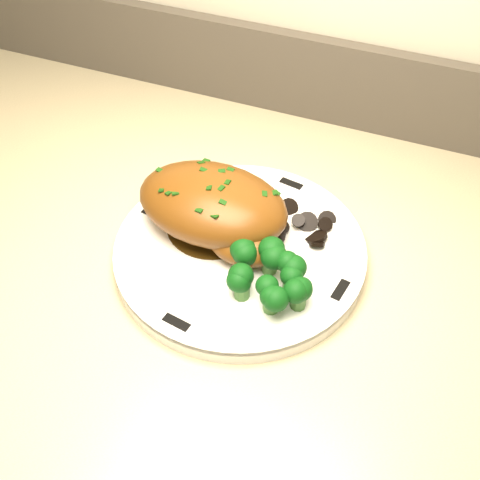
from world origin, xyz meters
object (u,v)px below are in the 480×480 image
at_px(plate, 240,252).
at_px(broccoli_florets, 269,277).
at_px(chicken_breast, 216,208).
at_px(counter, 108,406).

xyz_separation_m(plate, broccoli_florets, (0.05, -0.05, 0.03)).
xyz_separation_m(chicken_breast, broccoli_florets, (0.08, -0.06, -0.01)).
relative_size(counter, plate, 7.96).
bearing_deg(counter, chicken_breast, 9.71).
distance_m(plate, broccoli_florets, 0.08).
xyz_separation_m(counter, broccoli_florets, (0.30, -0.03, 0.52)).
bearing_deg(chicken_breast, plate, -21.64).
height_order(plate, chicken_breast, chicken_breast).
bearing_deg(counter, broccoli_florets, -4.91).
relative_size(counter, broccoli_florets, 23.14).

